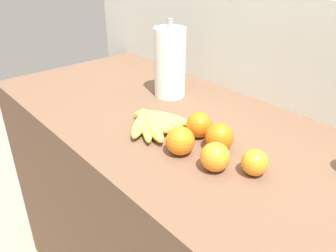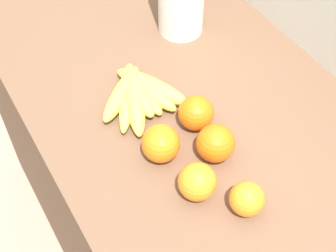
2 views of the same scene
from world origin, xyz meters
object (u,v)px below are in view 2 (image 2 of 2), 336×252
orange_center (247,199)px  banana_bunch (138,93)px  orange_back_right (196,113)px  orange_right (216,143)px  orange_back_left (197,182)px  orange_front (161,144)px

orange_center → banana_bunch: bearing=-173.9°
orange_back_right → orange_right: bearing=-7.0°
banana_bunch → orange_back_left: orange_back_left is taller
orange_front → orange_back_right: size_ratio=1.03×
orange_front → orange_right: same height
banana_bunch → orange_front: bearing=-12.4°
banana_bunch → orange_center: (0.34, 0.04, 0.01)m
orange_back_left → orange_right: (-0.06, 0.08, 0.00)m
orange_right → orange_center: 0.13m
orange_back_right → banana_bunch: bearing=-152.1°
orange_back_right → orange_center: bearing=-8.1°
banana_bunch → orange_right: orange_right is taller
banana_bunch → orange_back_left: 0.27m
orange_back_left → orange_front: bearing=-172.9°
orange_right → orange_back_right: size_ratio=1.03×
orange_right → orange_center: orange_right is taller
orange_back_left → orange_center: (0.07, 0.06, -0.00)m
orange_front → orange_back_left: orange_front is taller
orange_right → orange_front: bearing=-120.2°
orange_back_left → orange_right: orange_right is taller
banana_bunch → orange_front: orange_front is taller
orange_back_left → orange_center: orange_back_left is taller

